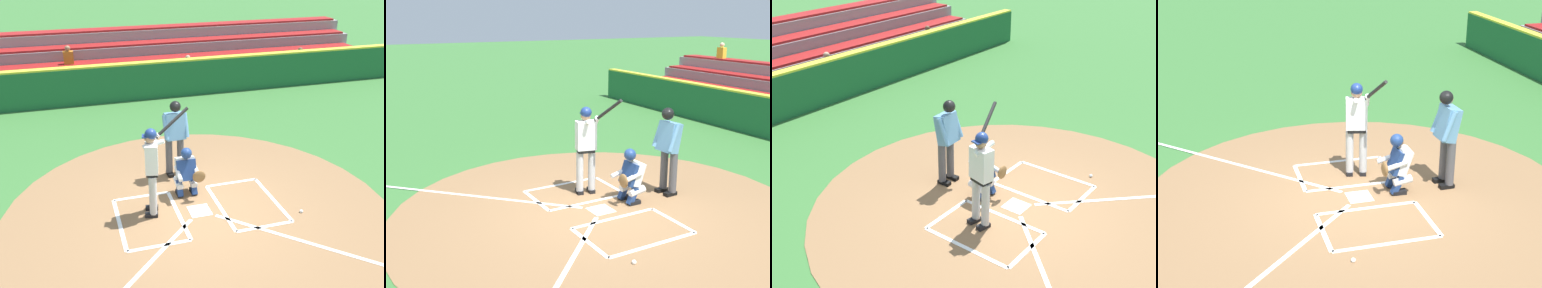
% 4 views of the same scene
% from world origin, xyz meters
% --- Properties ---
extents(ground_plane, '(120.00, 120.00, 0.00)m').
position_xyz_m(ground_plane, '(0.00, 0.00, 0.00)').
color(ground_plane, '#387033').
extents(dirt_circle, '(8.00, 8.00, 0.01)m').
position_xyz_m(dirt_circle, '(0.00, 0.00, 0.01)').
color(dirt_circle, olive).
rests_on(dirt_circle, ground).
extents(home_plate_and_chalk, '(7.93, 4.91, 0.01)m').
position_xyz_m(home_plate_and_chalk, '(0.00, 0.88, 0.01)').
color(home_plate_and_chalk, white).
rests_on(home_plate_and_chalk, dirt_circle).
extents(batter, '(1.04, 0.55, 2.13)m').
position_xyz_m(batter, '(0.91, -0.21, 1.10)').
color(batter, '#BCBCBC').
rests_on(batter, ground).
extents(catcher, '(0.59, 0.60, 1.13)m').
position_xyz_m(catcher, '(0.07, -0.73, 0.59)').
color(catcher, black).
rests_on(catcher, ground).
extents(plate_umpire, '(0.59, 0.42, 1.86)m').
position_xyz_m(plate_umpire, '(0.07, -1.67, 1.08)').
color(plate_umpire, '#4C4C51').
rests_on(plate_umpire, ground).
extents(baseball, '(0.07, 0.07, 0.07)m').
position_xyz_m(baseball, '(-1.98, 0.65, 0.04)').
color(baseball, white).
rests_on(baseball, ground).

